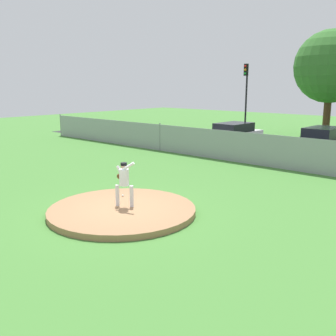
{
  "coord_description": "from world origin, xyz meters",
  "views": [
    {
      "loc": [
        9.27,
        -8.13,
        4.18
      ],
      "look_at": [
        0.36,
        1.89,
        1.28
      ],
      "focal_mm": 41.3,
      "sensor_mm": 36.0,
      "label": 1
    }
  ],
  "objects_px": {
    "parked_car_white": "(233,136)",
    "traffic_light_near": "(246,89)",
    "baseball": "(123,196)",
    "pitcher_youth": "(124,180)",
    "traffic_cone_orange": "(253,150)",
    "parked_car_navy": "(322,143)"
  },
  "relations": [
    {
      "from": "pitcher_youth",
      "to": "traffic_light_near",
      "type": "distance_m",
      "value": 20.09
    },
    {
      "from": "baseball",
      "to": "traffic_light_near",
      "type": "bearing_deg",
      "value": 107.46
    },
    {
      "from": "parked_car_navy",
      "to": "parked_car_white",
      "type": "bearing_deg",
      "value": -177.56
    },
    {
      "from": "traffic_light_near",
      "to": "traffic_cone_orange",
      "type": "bearing_deg",
      "value": -54.96
    },
    {
      "from": "baseball",
      "to": "pitcher_youth",
      "type": "bearing_deg",
      "value": -38.63
    },
    {
      "from": "parked_car_navy",
      "to": "traffic_light_near",
      "type": "xyz_separation_m",
      "value": [
        -7.8,
        4.37,
        3.04
      ]
    },
    {
      "from": "pitcher_youth",
      "to": "traffic_cone_orange",
      "type": "distance_m",
      "value": 13.04
    },
    {
      "from": "traffic_cone_orange",
      "to": "traffic_light_near",
      "type": "bearing_deg",
      "value": 125.04
    },
    {
      "from": "traffic_cone_orange",
      "to": "parked_car_navy",
      "type": "bearing_deg",
      "value": 24.18
    },
    {
      "from": "pitcher_youth",
      "to": "parked_car_white",
      "type": "relative_size",
      "value": 0.33
    },
    {
      "from": "parked_car_navy",
      "to": "pitcher_youth",
      "type": "bearing_deg",
      "value": -94.85
    },
    {
      "from": "traffic_cone_orange",
      "to": "traffic_light_near",
      "type": "xyz_separation_m",
      "value": [
        -4.2,
        5.98,
        3.61
      ]
    },
    {
      "from": "parked_car_navy",
      "to": "traffic_cone_orange",
      "type": "height_order",
      "value": "parked_car_navy"
    },
    {
      "from": "baseball",
      "to": "traffic_light_near",
      "type": "xyz_separation_m",
      "value": [
        -5.68,
        18.06,
        3.64
      ]
    },
    {
      "from": "traffic_cone_orange",
      "to": "traffic_light_near",
      "type": "distance_m",
      "value": 8.15
    },
    {
      "from": "pitcher_youth",
      "to": "parked_car_white",
      "type": "height_order",
      "value": "pitcher_youth"
    },
    {
      "from": "baseball",
      "to": "parked_car_navy",
      "type": "bearing_deg",
      "value": 81.2
    },
    {
      "from": "parked_car_white",
      "to": "traffic_light_near",
      "type": "bearing_deg",
      "value": 112.36
    },
    {
      "from": "parked_car_navy",
      "to": "traffic_cone_orange",
      "type": "bearing_deg",
      "value": -155.82
    },
    {
      "from": "pitcher_youth",
      "to": "traffic_cone_orange",
      "type": "relative_size",
      "value": 2.82
    },
    {
      "from": "traffic_light_near",
      "to": "parked_car_white",
      "type": "bearing_deg",
      "value": -67.64
    },
    {
      "from": "baseball",
      "to": "parked_car_white",
      "type": "bearing_deg",
      "value": 105.71
    }
  ]
}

